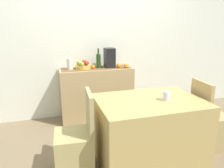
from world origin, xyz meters
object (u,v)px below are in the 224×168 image
ceramic_vase (70,64)px  wine_bottle (98,61)px  dining_table (149,129)px  coffee_maker (110,58)px  chair_by_corner (209,128)px  coffee_cup (166,96)px  sideboard_console (97,94)px  chair_near_window (76,149)px  fruit_bowl (83,67)px

ceramic_vase → wine_bottle: bearing=0.0°
wine_bottle → ceramic_vase: (-0.46, 0.00, -0.03)m
wine_bottle → dining_table: bearing=-77.3°
coffee_maker → chair_by_corner: (0.97, -1.31, -0.76)m
ceramic_vase → chair_by_corner: size_ratio=0.20×
dining_table → chair_by_corner: 0.87m
dining_table → coffee_cup: (0.17, -0.06, 0.42)m
dining_table → coffee_cup: bearing=-20.4°
sideboard_console → ceramic_vase: bearing=180.0°
ceramic_vase → dining_table: (0.76, -1.31, -0.59)m
ceramic_vase → dining_table: 1.62m
chair_by_corner → chair_near_window: bearing=-179.9°
fruit_bowl → chair_by_corner: fruit_bowl is taller
coffee_cup → chair_near_window: (-1.03, 0.06, -0.53)m
chair_by_corner → ceramic_vase: bearing=141.1°
dining_table → coffee_cup: 0.46m
chair_by_corner → fruit_bowl: bearing=137.3°
sideboard_console → wine_bottle: wine_bottle is taller
coffee_maker → chair_near_window: size_ratio=0.36×
fruit_bowl → dining_table: (0.55, -1.31, -0.53)m
ceramic_vase → chair_near_window: ceramic_vase is taller
fruit_bowl → ceramic_vase: (-0.21, 0.00, 0.05)m
fruit_bowl → coffee_cup: size_ratio=2.28×
ceramic_vase → coffee_cup: size_ratio=1.68×
sideboard_console → chair_near_window: bearing=-112.0°
dining_table → chair_by_corner: size_ratio=1.33×
sideboard_console → chair_by_corner: chair_by_corner is taller
dining_table → chair_near_window: (-0.86, -0.00, -0.10)m
fruit_bowl → chair_near_window: bearing=-103.5°
coffee_maker → coffee_cup: 1.42m
sideboard_console → wine_bottle: size_ratio=3.70×
ceramic_vase → fruit_bowl: bearing=0.0°
coffee_cup → wine_bottle: bearing=108.6°
coffee_maker → dining_table: 1.47m
coffee_cup → chair_near_window: 1.16m
dining_table → fruit_bowl: bearing=112.8°
coffee_maker → coffee_cup: size_ratio=3.02×
sideboard_console → coffee_maker: (0.23, 0.00, 0.59)m
chair_near_window → chair_by_corner: bearing=0.1°
sideboard_console → dining_table: (0.34, -1.31, -0.06)m
ceramic_vase → coffee_maker: bearing=0.0°
sideboard_console → coffee_cup: 1.50m
chair_near_window → chair_by_corner: same height
ceramic_vase → dining_table: bearing=-60.0°
wine_bottle → ceramic_vase: 0.46m
ceramic_vase → chair_near_window: (-0.11, -1.31, -0.69)m
fruit_bowl → ceramic_vase: 0.21m
fruit_bowl → wine_bottle: bearing=0.0°
sideboard_console → wine_bottle: (0.04, 0.00, 0.56)m
fruit_bowl → coffee_cup: 1.55m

